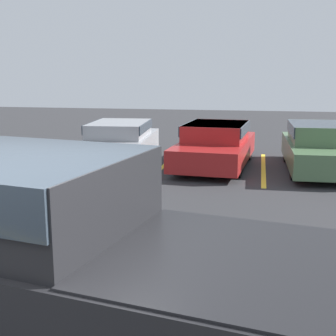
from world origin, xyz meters
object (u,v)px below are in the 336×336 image
parked_sedan_b (216,143)px  pickup_truck (48,263)px  parked_sedan_c (320,146)px  parked_sedan_a (119,142)px

parked_sedan_b → pickup_truck: bearing=0.7°
parked_sedan_b → parked_sedan_c: (2.81, -0.09, 0.02)m
parked_sedan_c → pickup_truck: bearing=-21.3°
parked_sedan_a → pickup_truck: bearing=8.7°
pickup_truck → parked_sedan_b: 9.50m
parked_sedan_a → parked_sedan_b: (2.76, 0.29, 0.00)m
parked_sedan_b → parked_sedan_c: 2.81m
pickup_truck → parked_sedan_c: pickup_truck is taller
parked_sedan_b → parked_sedan_a: bearing=-79.7°
pickup_truck → parked_sedan_c: (3.42, 9.38, -0.28)m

